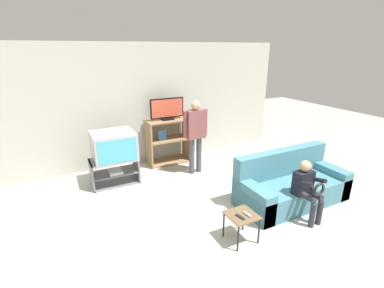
{
  "coord_description": "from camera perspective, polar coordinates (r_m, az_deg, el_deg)",
  "views": [
    {
      "loc": [
        -1.96,
        -1.96,
        2.49
      ],
      "look_at": [
        0.1,
        2.11,
        0.9
      ],
      "focal_mm": 26.0,
      "sensor_mm": 36.0,
      "label": 1
    }
  ],
  "objects": [
    {
      "name": "couch",
      "position": [
        5.03,
        19.51,
        -8.01
      ],
      "size": [
        1.9,
        0.82,
        0.84
      ],
      "color": "teal",
      "rests_on": "ground_plane"
    },
    {
      "name": "snack_table",
      "position": [
        3.88,
        10.14,
        -14.78
      ],
      "size": [
        0.38,
        0.38,
        0.4
      ],
      "color": "brown",
      "rests_on": "ground_plane"
    },
    {
      "name": "tv_stand",
      "position": [
        5.53,
        -15.56,
        -5.41
      ],
      "size": [
        0.88,
        0.45,
        0.51
      ],
      "color": "slate",
      "rests_on": "ground_plane"
    },
    {
      "name": "television_main",
      "position": [
        5.35,
        -15.77,
        -0.33
      ],
      "size": [
        0.76,
        0.68,
        0.51
      ],
      "color": "#B2B2B7",
      "rests_on": "tv_stand"
    },
    {
      "name": "person_seated_child",
      "position": [
        4.5,
        22.54,
        -8.02
      ],
      "size": [
        0.33,
        0.43,
        0.92
      ],
      "color": "#2D2D38",
      "rests_on": "ground_plane"
    },
    {
      "name": "ground_plane",
      "position": [
        3.72,
        14.63,
        -23.52
      ],
      "size": [
        18.0,
        18.0,
        0.0
      ],
      "primitive_type": "plane",
      "color": "#B7B7AD"
    },
    {
      "name": "remote_control_white",
      "position": [
        3.84,
        11.28,
        -13.99
      ],
      "size": [
        0.05,
        0.15,
        0.02
      ],
      "primitive_type": "cube",
      "rotation": [
        0.0,
        0.0,
        0.1
      ],
      "color": "gray",
      "rests_on": "snack_table"
    },
    {
      "name": "person_standing_adult",
      "position": [
        5.58,
        0.72,
        2.79
      ],
      "size": [
        0.53,
        0.2,
        1.51
      ],
      "color": "#4C4C56",
      "rests_on": "ground_plane"
    },
    {
      "name": "media_shelf",
      "position": [
        6.25,
        -4.9,
        0.7
      ],
      "size": [
        0.96,
        0.48,
        1.0
      ],
      "color": "#9E7A51",
      "rests_on": "ground_plane"
    },
    {
      "name": "wall_back",
      "position": [
        6.25,
        -8.21,
        8.07
      ],
      "size": [
        6.4,
        0.06,
        2.6
      ],
      "color": "beige",
      "rests_on": "ground_plane"
    },
    {
      "name": "remote_control_black",
      "position": [
        3.78,
        9.81,
        -14.5
      ],
      "size": [
        0.06,
        0.15,
        0.02
      ],
      "primitive_type": "cube",
      "rotation": [
        0.0,
        0.0,
        0.18
      ],
      "color": "#232328",
      "rests_on": "snack_table"
    },
    {
      "name": "television_flat",
      "position": [
        6.05,
        -5.13,
        7.07
      ],
      "size": [
        0.76,
        0.2,
        0.47
      ],
      "color": "black",
      "rests_on": "media_shelf"
    }
  ]
}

